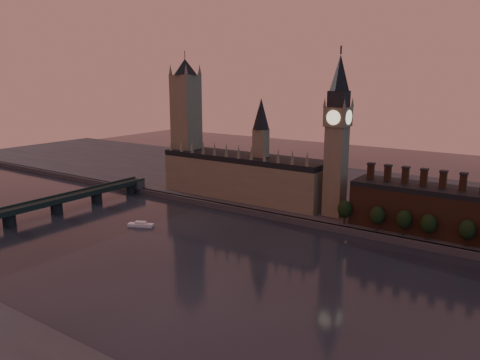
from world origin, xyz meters
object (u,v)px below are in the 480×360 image
at_px(victoria_tower, 186,120).
at_px(westminster_bridge, 30,209).
at_px(big_ben, 337,135).
at_px(river_boat, 141,225).

height_order(victoria_tower, westminster_bridge, victoria_tower).
bearing_deg(victoria_tower, big_ben, -2.20).
bearing_deg(river_boat, westminster_bridge, -179.46).
bearing_deg(big_ben, victoria_tower, 177.80).
bearing_deg(westminster_bridge, river_boat, 24.69).
xyz_separation_m(big_ben, westminster_bridge, (-165.00, -112.70, -49.39)).
distance_m(big_ben, westminster_bridge, 205.83).
relative_size(victoria_tower, big_ben, 1.01).
height_order(big_ben, westminster_bridge, big_ben).
distance_m(big_ben, river_boat, 136.74).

